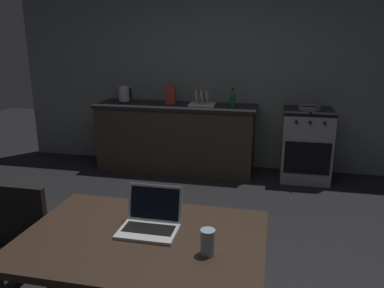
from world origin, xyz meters
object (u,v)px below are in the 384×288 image
object	(u,v)px
frying_pan	(309,108)
dining_table	(143,247)
cereal_box	(170,95)
stove_oven	(306,145)
electric_kettle	(124,95)
drinking_glass	(208,242)
laptop	(150,222)
dish_rack	(203,102)
chair	(11,251)
bottle	(233,98)

from	to	relation	value
frying_pan	dining_table	bearing A→B (deg)	-109.45
cereal_box	stove_oven	bearing A→B (deg)	-0.72
dining_table	electric_kettle	bearing A→B (deg)	113.52
stove_oven	drinking_glass	world-z (taller)	stove_oven
electric_kettle	cereal_box	bearing A→B (deg)	1.76
laptop	drinking_glass	xyz separation A→B (m)	(0.36, -0.18, 0.02)
laptop	dish_rack	size ratio (longest dim) A/B	0.94
chair	frying_pan	xyz separation A→B (m)	(1.94, 3.07, 0.41)
stove_oven	chair	size ratio (longest dim) A/B	1.01
bottle	drinking_glass	distance (m)	3.18
frying_pan	dish_rack	xyz separation A→B (m)	(-1.35, 0.03, 0.02)
laptop	frying_pan	world-z (taller)	frying_pan
chair	dish_rack	size ratio (longest dim) A/B	2.63
dining_table	dish_rack	xyz separation A→B (m)	(-0.26, 3.11, 0.29)
dining_table	drinking_glass	world-z (taller)	drinking_glass
dining_table	bottle	world-z (taller)	bottle
bottle	dish_rack	xyz separation A→B (m)	(-0.40, 0.05, -0.07)
cereal_box	dish_rack	xyz separation A→B (m)	(0.44, -0.02, -0.08)
chair	drinking_glass	bearing A→B (deg)	-20.78
electric_kettle	bottle	distance (m)	1.49
drinking_glass	dish_rack	distance (m)	3.28
drinking_glass	electric_kettle	bearing A→B (deg)	118.33
laptop	electric_kettle	xyz separation A→B (m)	(-1.37, 3.03, 0.25)
laptop	bottle	world-z (taller)	bottle
bottle	dish_rack	size ratio (longest dim) A/B	0.72
stove_oven	dish_rack	size ratio (longest dim) A/B	2.67
dining_table	laptop	world-z (taller)	laptop
frying_pan	drinking_glass	world-z (taller)	frying_pan
chair	electric_kettle	bearing A→B (deg)	83.59
laptop	dish_rack	bearing A→B (deg)	91.99
dining_table	chair	world-z (taller)	chair
electric_kettle	dish_rack	size ratio (longest dim) A/B	0.69
laptop	frying_pan	distance (m)	3.19
frying_pan	laptop	bearing A→B (deg)	-109.61
laptop	cereal_box	distance (m)	3.14
bottle	dish_rack	world-z (taller)	bottle
cereal_box	dining_table	bearing A→B (deg)	-77.34
chair	bottle	bearing A→B (deg)	56.38
electric_kettle	frying_pan	bearing A→B (deg)	-0.65
chair	dish_rack	xyz separation A→B (m)	(0.59, 3.10, 0.44)
bottle	drinking_glass	bearing A→B (deg)	-85.70
dining_table	dish_rack	size ratio (longest dim) A/B	3.87
dining_table	bottle	size ratio (longest dim) A/B	5.38
frying_pan	stove_oven	bearing A→B (deg)	93.36
electric_kettle	drinking_glass	size ratio (longest dim) A/B	1.79
bottle	frying_pan	size ratio (longest dim) A/B	0.55
chair	cereal_box	world-z (taller)	cereal_box
electric_kettle	drinking_glass	world-z (taller)	electric_kettle
dining_table	stove_oven	bearing A→B (deg)	70.72
chair	stove_oven	bearing A→B (deg)	42.31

